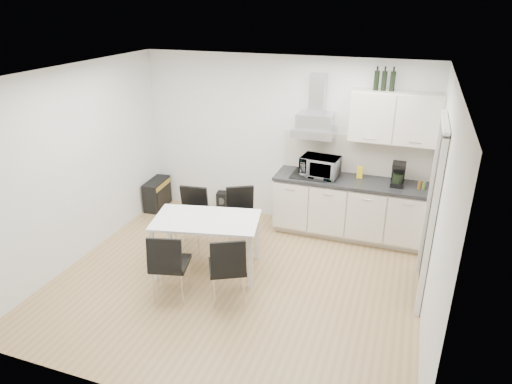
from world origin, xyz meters
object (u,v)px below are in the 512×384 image
chair_far_left (190,220)px  guitar_amp (157,194)px  chair_near_left (170,264)px  floor_speaker (223,201)px  chair_far_right (242,220)px  dining_table (206,225)px  kitchenette (354,185)px  chair_near_right (227,268)px

chair_far_left → guitar_amp: size_ratio=1.44×
chair_near_left → chair_far_left: bearing=91.4°
chair_far_left → floor_speaker: bearing=-93.9°
chair_far_left → chair_far_right: 0.73m
dining_table → chair_near_left: chair_near_left is taller
chair_far_left → guitar_amp: chair_far_left is taller
dining_table → chair_far_left: bearing=124.1°
chair_far_left → chair_near_left: same height
guitar_amp → floor_speaker: guitar_amp is taller
dining_table → kitchenette: bearing=32.4°
guitar_amp → chair_far_left: bearing=-46.1°
chair_far_right → dining_table: bearing=43.8°
dining_table → chair_far_right: (0.21, 0.71, -0.22)m
dining_table → chair_near_right: (0.50, -0.52, -0.22)m
chair_far_right → chair_near_left: bearing=45.3°
dining_table → floor_speaker: size_ratio=4.40×
chair_far_left → chair_far_right: bearing=-166.5°
dining_table → guitar_amp: 2.28m
chair_near_left → guitar_amp: 2.65m
chair_near_right → chair_far_left: bearing=107.6°
kitchenette → floor_speaker: (-2.17, 0.17, -0.66)m
kitchenette → floor_speaker: bearing=175.7°
dining_table → floor_speaker: dining_table is taller
dining_table → chair_near_left: bearing=-115.5°
guitar_amp → chair_far_right: bearing=-27.6°
kitchenette → guitar_amp: bearing=-178.5°
floor_speaker → guitar_amp: bearing=-176.0°
dining_table → floor_speaker: bearing=95.1°
chair_far_right → floor_speaker: size_ratio=2.64×
dining_table → floor_speaker: 1.90m
kitchenette → chair_far_right: bearing=-148.2°
kitchenette → guitar_amp: (-3.29, -0.08, -0.58)m
chair_near_right → guitar_amp: 2.97m
chair_far_left → chair_far_right: same height
chair_far_right → kitchenette: bearing=-177.6°
chair_far_right → chair_near_right: bearing=73.7°
chair_near_right → floor_speaker: (-1.04, 2.28, -0.27)m
chair_far_right → floor_speaker: (-0.75, 1.05, -0.27)m
floor_speaker → chair_near_left: bearing=-90.0°
kitchenette → chair_near_left: bearing=-128.5°
dining_table → chair_near_left: size_ratio=1.67×
kitchenette → chair_far_right: kitchenette is taller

